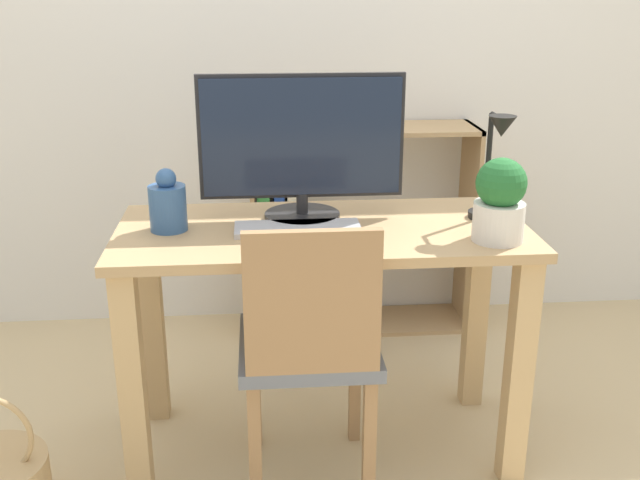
{
  "coord_description": "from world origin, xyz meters",
  "views": [
    {
      "loc": [
        -0.18,
        -2.1,
        1.45
      ],
      "look_at": [
        0.0,
        0.1,
        0.68
      ],
      "focal_mm": 42.0,
      "sensor_mm": 36.0,
      "label": 1
    }
  ],
  "objects_px": {
    "desk_lamp": "(495,158)",
    "bookshelf": "(320,235)",
    "vase": "(168,205)",
    "potted_plant": "(500,201)",
    "chair": "(310,345)",
    "monitor": "(302,143)",
    "keyboard": "(298,228)"
  },
  "relations": [
    {
      "from": "desk_lamp",
      "to": "bookshelf",
      "type": "xyz_separation_m",
      "value": [
        -0.44,
        0.89,
        -0.53
      ]
    },
    {
      "from": "vase",
      "to": "desk_lamp",
      "type": "height_order",
      "value": "desk_lamp"
    },
    {
      "from": "potted_plant",
      "to": "chair",
      "type": "bearing_deg",
      "value": -175.46
    },
    {
      "from": "monitor",
      "to": "keyboard",
      "type": "height_order",
      "value": "monitor"
    },
    {
      "from": "vase",
      "to": "desk_lamp",
      "type": "relative_size",
      "value": 0.56
    },
    {
      "from": "keyboard",
      "to": "potted_plant",
      "type": "distance_m",
      "value": 0.58
    },
    {
      "from": "monitor",
      "to": "bookshelf",
      "type": "distance_m",
      "value": 0.98
    },
    {
      "from": "keyboard",
      "to": "desk_lamp",
      "type": "bearing_deg",
      "value": 2.28
    },
    {
      "from": "vase",
      "to": "desk_lamp",
      "type": "distance_m",
      "value": 0.96
    },
    {
      "from": "vase",
      "to": "bookshelf",
      "type": "distance_m",
      "value": 1.09
    },
    {
      "from": "potted_plant",
      "to": "chair",
      "type": "distance_m",
      "value": 0.67
    },
    {
      "from": "desk_lamp",
      "to": "chair",
      "type": "height_order",
      "value": "desk_lamp"
    },
    {
      "from": "monitor",
      "to": "chair",
      "type": "relative_size",
      "value": 0.72
    },
    {
      "from": "monitor",
      "to": "potted_plant",
      "type": "xyz_separation_m",
      "value": [
        0.53,
        -0.26,
        -0.12
      ]
    },
    {
      "from": "keyboard",
      "to": "chair",
      "type": "relative_size",
      "value": 0.43
    },
    {
      "from": "monitor",
      "to": "bookshelf",
      "type": "height_order",
      "value": "monitor"
    },
    {
      "from": "vase",
      "to": "potted_plant",
      "type": "bearing_deg",
      "value": -10.39
    },
    {
      "from": "desk_lamp",
      "to": "vase",
      "type": "bearing_deg",
      "value": 178.92
    },
    {
      "from": "desk_lamp",
      "to": "chair",
      "type": "relative_size",
      "value": 0.39
    },
    {
      "from": "keyboard",
      "to": "vase",
      "type": "bearing_deg",
      "value": 173.74
    },
    {
      "from": "keyboard",
      "to": "vase",
      "type": "xyz_separation_m",
      "value": [
        -0.37,
        0.04,
        0.07
      ]
    },
    {
      "from": "desk_lamp",
      "to": "monitor",
      "type": "bearing_deg",
      "value": 169.58
    },
    {
      "from": "keyboard",
      "to": "vase",
      "type": "relative_size",
      "value": 1.98
    },
    {
      "from": "monitor",
      "to": "bookshelf",
      "type": "xyz_separation_m",
      "value": [
        0.12,
        0.79,
        -0.56
      ]
    },
    {
      "from": "desk_lamp",
      "to": "potted_plant",
      "type": "height_order",
      "value": "desk_lamp"
    },
    {
      "from": "vase",
      "to": "potted_plant",
      "type": "relative_size",
      "value": 0.78
    },
    {
      "from": "vase",
      "to": "monitor",
      "type": "bearing_deg",
      "value": 12.11
    },
    {
      "from": "monitor",
      "to": "potted_plant",
      "type": "relative_size",
      "value": 2.59
    },
    {
      "from": "keyboard",
      "to": "vase",
      "type": "height_order",
      "value": "vase"
    },
    {
      "from": "vase",
      "to": "bookshelf",
      "type": "relative_size",
      "value": 0.2
    },
    {
      "from": "vase",
      "to": "bookshelf",
      "type": "xyz_separation_m",
      "value": [
        0.52,
        0.88,
        -0.41
      ]
    },
    {
      "from": "potted_plant",
      "to": "keyboard",
      "type": "bearing_deg",
      "value": 166.88
    }
  ]
}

